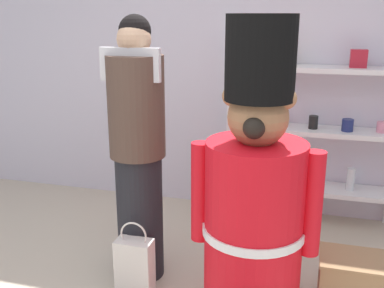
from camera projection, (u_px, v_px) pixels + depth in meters
name	position (u px, v px, depth m)	size (l,w,h in m)	color
back_wall	(228.00, 66.00, 3.97)	(6.40, 0.12, 2.60)	silver
merchandise_shelf	(313.00, 126.00, 3.69)	(1.38, 0.35, 1.69)	white
teddy_bear_guard	(254.00, 202.00, 2.50)	(0.73, 0.58, 1.74)	red
person_shopper	(138.00, 150.00, 2.88)	(0.38, 0.36, 1.74)	black
shopping_bag	(135.00, 265.00, 2.87)	(0.24, 0.13, 0.49)	silver
display_crate	(354.00, 283.00, 2.70)	(0.42, 0.31, 0.34)	#9E7A51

